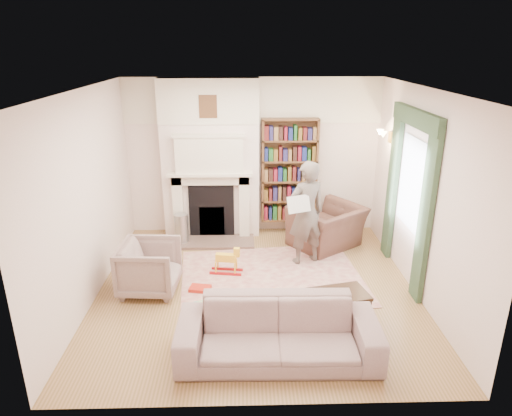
{
  "coord_description": "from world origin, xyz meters",
  "views": [
    {
      "loc": [
        -0.17,
        -5.78,
        3.34
      ],
      "look_at": [
        0.0,
        0.25,
        1.15
      ],
      "focal_mm": 32.0,
      "sensor_mm": 36.0,
      "label": 1
    }
  ],
  "objects_px": {
    "coffee_table": "(338,309)",
    "paraffin_heater": "(182,229)",
    "armchair_reading": "(327,227)",
    "armchair_left": "(150,267)",
    "rocking_horse": "(226,260)",
    "bookcase": "(289,171)",
    "sofa": "(278,332)",
    "man_reading": "(306,213)"
  },
  "relations": [
    {
      "from": "coffee_table",
      "to": "paraffin_heater",
      "type": "height_order",
      "value": "paraffin_heater"
    },
    {
      "from": "coffee_table",
      "to": "paraffin_heater",
      "type": "xyz_separation_m",
      "value": [
        -2.26,
        2.53,
        0.05
      ]
    },
    {
      "from": "armchair_reading",
      "to": "coffee_table",
      "type": "relative_size",
      "value": 1.59
    },
    {
      "from": "armchair_reading",
      "to": "armchair_left",
      "type": "xyz_separation_m",
      "value": [
        -2.76,
        -1.44,
        0.0
      ]
    },
    {
      "from": "rocking_horse",
      "to": "paraffin_heater",
      "type": "bearing_deg",
      "value": 134.47
    },
    {
      "from": "bookcase",
      "to": "armchair_reading",
      "type": "distance_m",
      "value": 1.22
    },
    {
      "from": "sofa",
      "to": "rocking_horse",
      "type": "distance_m",
      "value": 2.11
    },
    {
      "from": "rocking_horse",
      "to": "man_reading",
      "type": "bearing_deg",
      "value": 24.68
    },
    {
      "from": "armchair_reading",
      "to": "sofa",
      "type": "xyz_separation_m",
      "value": [
        -1.06,
        -2.96,
        -0.04
      ]
    },
    {
      "from": "man_reading",
      "to": "paraffin_heater",
      "type": "height_order",
      "value": "man_reading"
    },
    {
      "from": "man_reading",
      "to": "paraffin_heater",
      "type": "bearing_deg",
      "value": -42.42
    },
    {
      "from": "armchair_left",
      "to": "armchair_reading",
      "type": "bearing_deg",
      "value": -58.84
    },
    {
      "from": "bookcase",
      "to": "armchair_reading",
      "type": "height_order",
      "value": "bookcase"
    },
    {
      "from": "bookcase",
      "to": "rocking_horse",
      "type": "relative_size",
      "value": 3.76
    },
    {
      "from": "armchair_reading",
      "to": "man_reading",
      "type": "distance_m",
      "value": 0.89
    },
    {
      "from": "sofa",
      "to": "paraffin_heater",
      "type": "height_order",
      "value": "sofa"
    },
    {
      "from": "man_reading",
      "to": "rocking_horse",
      "type": "xyz_separation_m",
      "value": [
        -1.25,
        -0.36,
        -0.62
      ]
    },
    {
      "from": "armchair_reading",
      "to": "armchair_left",
      "type": "bearing_deg",
      "value": -8.25
    },
    {
      "from": "armchair_left",
      "to": "bookcase",
      "type": "bearing_deg",
      "value": -41.94
    },
    {
      "from": "paraffin_heater",
      "to": "rocking_horse",
      "type": "xyz_separation_m",
      "value": [
        0.82,
        -1.13,
        -0.06
      ]
    },
    {
      "from": "armchair_reading",
      "to": "armchair_left",
      "type": "height_order",
      "value": "armchair_left"
    },
    {
      "from": "bookcase",
      "to": "armchair_left",
      "type": "height_order",
      "value": "bookcase"
    },
    {
      "from": "man_reading",
      "to": "rocking_horse",
      "type": "distance_m",
      "value": 1.44
    },
    {
      "from": "man_reading",
      "to": "coffee_table",
      "type": "bearing_deg",
      "value": 74.23
    },
    {
      "from": "bookcase",
      "to": "coffee_table",
      "type": "height_order",
      "value": "bookcase"
    },
    {
      "from": "armchair_reading",
      "to": "man_reading",
      "type": "height_order",
      "value": "man_reading"
    },
    {
      "from": "paraffin_heater",
      "to": "armchair_left",
      "type": "bearing_deg",
      "value": -98.46
    },
    {
      "from": "sofa",
      "to": "man_reading",
      "type": "height_order",
      "value": "man_reading"
    },
    {
      "from": "bookcase",
      "to": "sofa",
      "type": "xyz_separation_m",
      "value": [
        -0.45,
        -3.64,
        -0.85
      ]
    },
    {
      "from": "bookcase",
      "to": "paraffin_heater",
      "type": "relative_size",
      "value": 3.36
    },
    {
      "from": "bookcase",
      "to": "sofa",
      "type": "bearing_deg",
      "value": -97.09
    },
    {
      "from": "rocking_horse",
      "to": "armchair_left",
      "type": "bearing_deg",
      "value": -146.56
    },
    {
      "from": "armchair_left",
      "to": "paraffin_heater",
      "type": "relative_size",
      "value": 1.46
    },
    {
      "from": "man_reading",
      "to": "armchair_left",
      "type": "bearing_deg",
      "value": -1.78
    },
    {
      "from": "armchair_reading",
      "to": "man_reading",
      "type": "bearing_deg",
      "value": 17.26
    },
    {
      "from": "man_reading",
      "to": "paraffin_heater",
      "type": "relative_size",
      "value": 3.06
    },
    {
      "from": "armchair_reading",
      "to": "sofa",
      "type": "relative_size",
      "value": 0.5
    },
    {
      "from": "paraffin_heater",
      "to": "rocking_horse",
      "type": "relative_size",
      "value": 1.12
    },
    {
      "from": "armchair_left",
      "to": "sofa",
      "type": "bearing_deg",
      "value": -128.14
    },
    {
      "from": "paraffin_heater",
      "to": "man_reading",
      "type": "bearing_deg",
      "value": -20.56
    },
    {
      "from": "armchair_reading",
      "to": "paraffin_heater",
      "type": "height_order",
      "value": "armchair_reading"
    },
    {
      "from": "armchair_left",
      "to": "coffee_table",
      "type": "xyz_separation_m",
      "value": [
        2.5,
        -0.91,
        -0.14
      ]
    }
  ]
}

